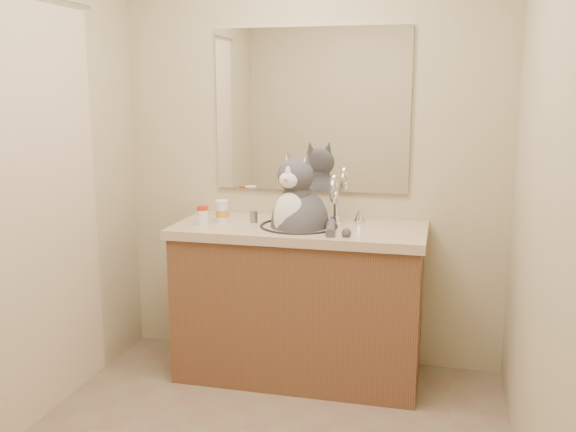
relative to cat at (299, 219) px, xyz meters
The scene contains 8 objects.
room 0.99m from the cat, 90.08° to the right, with size 2.22×2.52×2.42m.
vanity 0.45m from the cat, 92.34° to the left, with size 1.34×0.59×1.12m.
mirror 0.63m from the cat, 90.27° to the left, with size 1.10×0.02×0.90m, color white.
shower_curtain 1.35m from the cat, 141.37° to the right, with size 0.02×1.30×1.93m.
cat is the anchor object (origin of this frame).
pill_bottle_redcap 0.52m from the cat, behind, with size 0.06×0.06×0.11m.
pill_bottle_orange 0.44m from the cat, behind, with size 0.09×0.09×0.12m.
grey_canister 0.26m from the cat, behind, with size 0.05×0.05×0.06m.
Camera 1 is at (0.74, -2.30, 1.57)m, focal length 40.00 mm.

